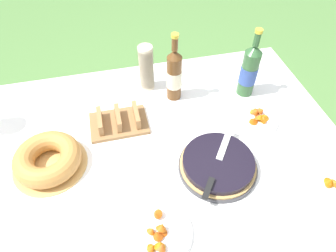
% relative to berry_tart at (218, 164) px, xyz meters
% --- Properties ---
extents(ground_plane, '(16.00, 16.00, 0.00)m').
position_rel_berry_tart_xyz_m(ground_plane, '(-0.27, 0.17, -0.80)').
color(ground_plane, '#568442').
extents(garden_table, '(1.75, 1.15, 0.77)m').
position_rel_berry_tart_xyz_m(garden_table, '(-0.27, 0.17, -0.09)').
color(garden_table, brown).
rests_on(garden_table, ground_plane).
extents(tablecloth, '(1.76, 1.16, 0.10)m').
position_rel_berry_tart_xyz_m(tablecloth, '(-0.27, 0.17, -0.04)').
color(tablecloth, white).
rests_on(tablecloth, garden_table).
extents(berry_tart, '(0.32, 0.32, 0.06)m').
position_rel_berry_tart_xyz_m(berry_tart, '(0.00, 0.00, 0.00)').
color(berry_tart, '#38383D').
rests_on(berry_tart, tablecloth).
extents(serving_knife, '(0.24, 0.32, 0.01)m').
position_rel_berry_tart_xyz_m(serving_knife, '(-0.02, -0.02, 0.04)').
color(serving_knife, silver).
rests_on(serving_knife, berry_tart).
extents(bundt_cake, '(0.30, 0.30, 0.09)m').
position_rel_berry_tart_xyz_m(bundt_cake, '(-0.66, 0.17, 0.02)').
color(bundt_cake, tan).
rests_on(bundt_cake, tablecloth).
extents(cup_stack, '(0.07, 0.07, 0.24)m').
position_rel_berry_tart_xyz_m(cup_stack, '(-0.18, 0.56, 0.09)').
color(cup_stack, beige).
rests_on(cup_stack, tablecloth).
extents(cider_bottle_green, '(0.08, 0.08, 0.35)m').
position_rel_berry_tart_xyz_m(cider_bottle_green, '(0.29, 0.41, 0.11)').
color(cider_bottle_green, '#2D562D').
rests_on(cider_bottle_green, tablecloth).
extents(cider_bottle_amber, '(0.07, 0.07, 0.35)m').
position_rel_berry_tart_xyz_m(cider_bottle_amber, '(-0.07, 0.46, 0.11)').
color(cider_bottle_amber, brown).
rests_on(cider_bottle_amber, tablecloth).
extents(snack_plate_near, '(0.19, 0.19, 0.06)m').
position_rel_berry_tart_xyz_m(snack_plate_near, '(0.27, 0.21, -0.01)').
color(snack_plate_near, white).
rests_on(snack_plate_near, tablecloth).
extents(snack_plate_left, '(0.22, 0.22, 0.06)m').
position_rel_berry_tart_xyz_m(snack_plate_left, '(-0.28, -0.22, -0.02)').
color(snack_plate_left, white).
rests_on(snack_plate_left, tablecloth).
extents(snack_plate_right, '(0.24, 0.24, 0.05)m').
position_rel_berry_tart_xyz_m(snack_plate_right, '(0.41, -0.19, -0.02)').
color(snack_plate_right, white).
rests_on(snack_plate_right, tablecloth).
extents(bread_board, '(0.26, 0.18, 0.07)m').
position_rel_berry_tart_xyz_m(bread_board, '(-0.36, 0.33, -0.01)').
color(bread_board, olive).
rests_on(bread_board, tablecloth).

